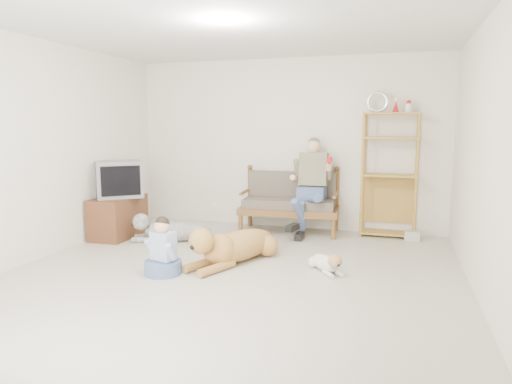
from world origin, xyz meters
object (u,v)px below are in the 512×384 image
(etagere, at_px, (389,174))
(tv_stand, at_px, (118,217))
(loveseat, at_px, (290,201))
(golden_retriever, at_px, (233,246))

(etagere, xyz_separation_m, tv_stand, (-3.84, -1.22, -0.64))
(tv_stand, bearing_deg, etagere, 16.43)
(loveseat, xyz_separation_m, tv_stand, (-2.38, -1.09, -0.19))
(loveseat, relative_size, tv_stand, 1.70)
(tv_stand, relative_size, golden_retriever, 0.56)
(golden_retriever, bearing_deg, loveseat, 103.94)
(etagere, height_order, tv_stand, etagere)
(loveseat, height_order, etagere, etagere)
(tv_stand, height_order, golden_retriever, tv_stand)
(golden_retriever, bearing_deg, etagere, 71.13)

